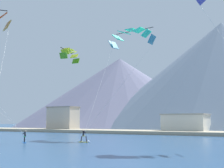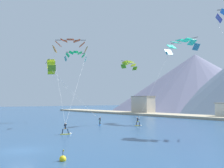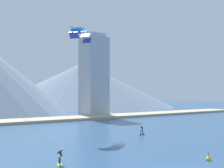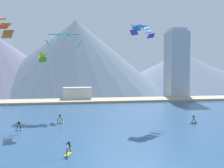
{
  "view_description": "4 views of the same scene",
  "coord_description": "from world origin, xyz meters",
  "px_view_note": "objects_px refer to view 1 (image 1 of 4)",
  "views": [
    {
      "loc": [
        14.24,
        -8.73,
        2.85
      ],
      "look_at": [
        -1.4,
        18.54,
        6.57
      ],
      "focal_mm": 50.0,
      "sensor_mm": 36.0,
      "label": 1
    },
    {
      "loc": [
        24.59,
        -8.71,
        4.81
      ],
      "look_at": [
        -2.78,
        13.61,
        7.23
      ],
      "focal_mm": 40.0,
      "sensor_mm": 36.0,
      "label": 2
    },
    {
      "loc": [
        -23.02,
        -20.21,
        7.49
      ],
      "look_at": [
        3.64,
        15.42,
        8.73
      ],
      "focal_mm": 50.0,
      "sensor_mm": 36.0,
      "label": 3
    },
    {
      "loc": [
        -7.09,
        -15.93,
        9.22
      ],
      "look_at": [
        -1.4,
        17.72,
        7.6
      ],
      "focal_mm": 35.0,
      "sensor_mm": 36.0,
      "label": 4
    }
  ],
  "objects_px": {
    "parafoil_kite_distant_high_outer": "(70,54)",
    "kitesurfer_mid_center": "(85,138)",
    "parafoil_kite_mid_center": "(132,36)",
    "kitesurfer_far_left": "(25,139)"
  },
  "relations": [
    {
      "from": "kitesurfer_far_left",
      "to": "parafoil_kite_distant_high_outer",
      "type": "distance_m",
      "value": 13.5
    },
    {
      "from": "kitesurfer_mid_center",
      "to": "parafoil_kite_distant_high_outer",
      "type": "xyz_separation_m",
      "value": [
        -3.34,
        0.71,
        11.98
      ]
    },
    {
      "from": "kitesurfer_mid_center",
      "to": "parafoil_kite_mid_center",
      "type": "height_order",
      "value": "parafoil_kite_mid_center"
    },
    {
      "from": "parafoil_kite_mid_center",
      "to": "parafoil_kite_distant_high_outer",
      "type": "height_order",
      "value": "parafoil_kite_mid_center"
    },
    {
      "from": "kitesurfer_far_left",
      "to": "kitesurfer_mid_center",
      "type": "bearing_deg",
      "value": 33.58
    },
    {
      "from": "parafoil_kite_mid_center",
      "to": "parafoil_kite_distant_high_outer",
      "type": "distance_m",
      "value": 15.09
    },
    {
      "from": "kitesurfer_mid_center",
      "to": "parafoil_kite_distant_high_outer",
      "type": "distance_m",
      "value": 12.46
    },
    {
      "from": "kitesurfer_mid_center",
      "to": "kitesurfer_far_left",
      "type": "height_order",
      "value": "kitesurfer_mid_center"
    },
    {
      "from": "kitesurfer_far_left",
      "to": "parafoil_kite_mid_center",
      "type": "height_order",
      "value": "parafoil_kite_mid_center"
    },
    {
      "from": "parafoil_kite_distant_high_outer",
      "to": "kitesurfer_mid_center",
      "type": "bearing_deg",
      "value": -12.0
    }
  ]
}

